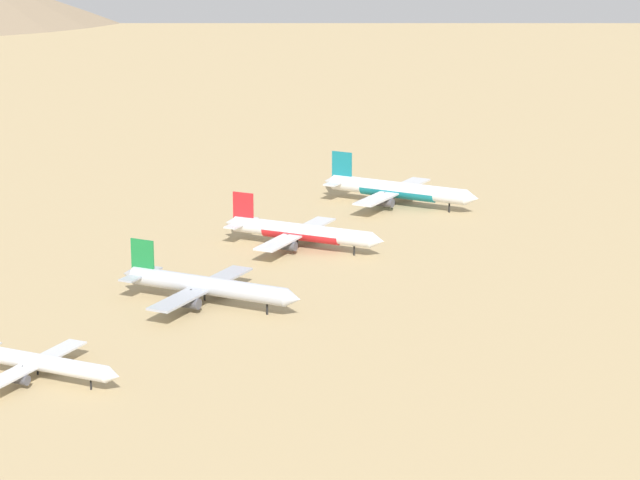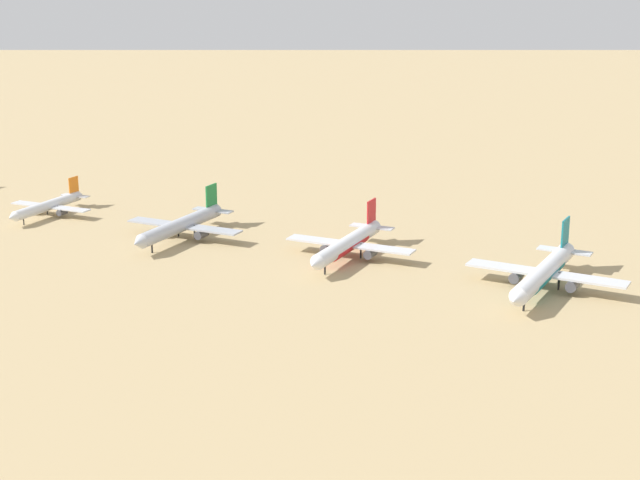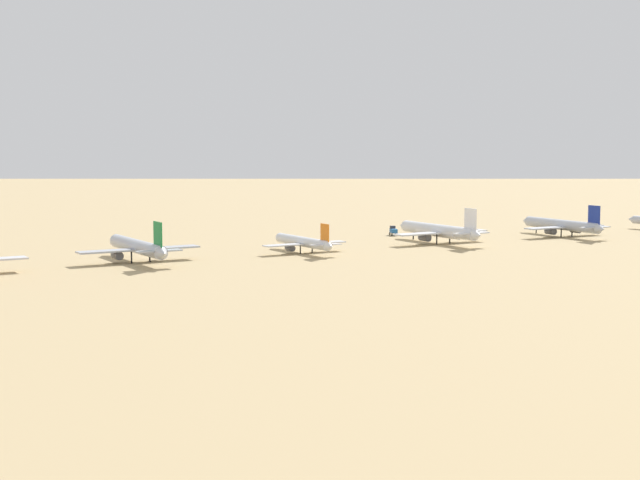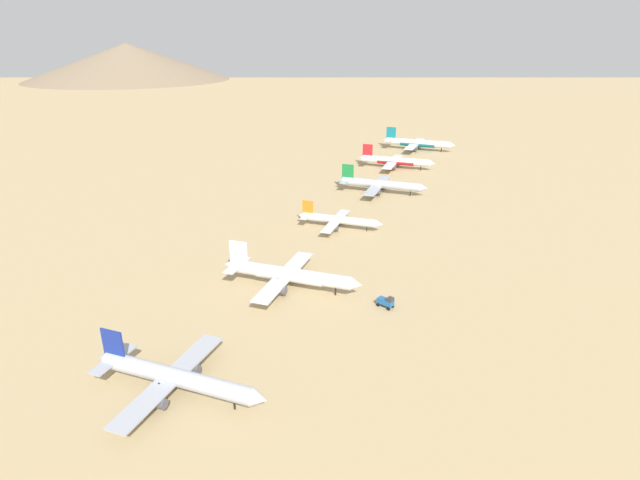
{
  "view_description": "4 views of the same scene",
  "coord_description": "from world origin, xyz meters",
  "px_view_note": "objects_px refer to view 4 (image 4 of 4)",
  "views": [
    {
      "loc": [
        148.72,
        -214.31,
        97.55
      ],
      "look_at": [
        20.08,
        105.6,
        6.01
      ],
      "focal_mm": 74.12,
      "sensor_mm": 36.0,
      "label": 1
    },
    {
      "loc": [
        274.03,
        209.96,
        85.39
      ],
      "look_at": [
        12.79,
        107.94,
        5.84
      ],
      "focal_mm": 54.85,
      "sensor_mm": 36.0,
      "label": 2
    },
    {
      "loc": [
        -280.45,
        187.12,
        39.13
      ],
      "look_at": [
        2.49,
        -8.24,
        3.74
      ],
      "focal_mm": 54.21,
      "sensor_mm": 36.0,
      "label": 3
    },
    {
      "loc": [
        47.27,
        -207.5,
        80.65
      ],
      "look_at": [
        -0.12,
        -31.24,
        6.73
      ],
      "focal_mm": 28.75,
      "sensor_mm": 36.0,
      "label": 4
    }
  ],
  "objects_px": {
    "parked_jet_3": "(338,220)",
    "parked_jet_5": "(395,161)",
    "parked_jet_4": "(380,184)",
    "parked_jet_2": "(288,275)",
    "parked_jet_6": "(417,143)",
    "parked_jet_1": "(175,377)",
    "service_truck": "(386,301)"
  },
  "relations": [
    {
      "from": "parked_jet_2",
      "to": "parked_jet_6",
      "type": "distance_m",
      "value": 235.85
    },
    {
      "from": "parked_jet_6",
      "to": "service_truck",
      "type": "bearing_deg",
      "value": -87.16
    },
    {
      "from": "parked_jet_4",
      "to": "parked_jet_5",
      "type": "height_order",
      "value": "parked_jet_4"
    },
    {
      "from": "parked_jet_4",
      "to": "parked_jet_5",
      "type": "distance_m",
      "value": 56.87
    },
    {
      "from": "parked_jet_3",
      "to": "parked_jet_4",
      "type": "xyz_separation_m",
      "value": [
        9.5,
        58.26,
        1.05
      ]
    },
    {
      "from": "parked_jet_5",
      "to": "parked_jet_4",
      "type": "bearing_deg",
      "value": -90.97
    },
    {
      "from": "parked_jet_2",
      "to": "parked_jet_4",
      "type": "distance_m",
      "value": 119.33
    },
    {
      "from": "service_truck",
      "to": "parked_jet_4",
      "type": "bearing_deg",
      "value": 99.82
    },
    {
      "from": "parked_jet_2",
      "to": "parked_jet_6",
      "type": "height_order",
      "value": "parked_jet_6"
    },
    {
      "from": "parked_jet_2",
      "to": "parked_jet_4",
      "type": "relative_size",
      "value": 1.01
    },
    {
      "from": "parked_jet_3",
      "to": "parked_jet_4",
      "type": "distance_m",
      "value": 59.03
    },
    {
      "from": "parked_jet_5",
      "to": "parked_jet_1",
      "type": "bearing_deg",
      "value": -95.44
    },
    {
      "from": "parked_jet_5",
      "to": "service_truck",
      "type": "height_order",
      "value": "parked_jet_5"
    },
    {
      "from": "parked_jet_3",
      "to": "service_truck",
      "type": "height_order",
      "value": "parked_jet_3"
    },
    {
      "from": "parked_jet_2",
      "to": "parked_jet_4",
      "type": "bearing_deg",
      "value": 83.91
    },
    {
      "from": "parked_jet_3",
      "to": "parked_jet_6",
      "type": "xyz_separation_m",
      "value": [
        19.02,
        174.4,
        1.42
      ]
    },
    {
      "from": "parked_jet_6",
      "to": "parked_jet_2",
      "type": "bearing_deg",
      "value": -95.4
    },
    {
      "from": "parked_jet_1",
      "to": "service_truck",
      "type": "xyz_separation_m",
      "value": [
        42.86,
        54.64,
        -2.55
      ]
    },
    {
      "from": "parked_jet_5",
      "to": "parked_jet_6",
      "type": "height_order",
      "value": "parked_jet_6"
    },
    {
      "from": "parked_jet_3",
      "to": "parked_jet_5",
      "type": "height_order",
      "value": "parked_jet_5"
    },
    {
      "from": "parked_jet_3",
      "to": "parked_jet_6",
      "type": "distance_m",
      "value": 175.44
    },
    {
      "from": "parked_jet_5",
      "to": "service_truck",
      "type": "relative_size",
      "value": 8.72
    },
    {
      "from": "parked_jet_2",
      "to": "parked_jet_6",
      "type": "bearing_deg",
      "value": 84.6
    },
    {
      "from": "parked_jet_3",
      "to": "parked_jet_5",
      "type": "relative_size",
      "value": 0.79
    },
    {
      "from": "parked_jet_4",
      "to": "parked_jet_6",
      "type": "xyz_separation_m",
      "value": [
        9.52,
        116.15,
        0.38
      ]
    },
    {
      "from": "parked_jet_2",
      "to": "parked_jet_1",
      "type": "bearing_deg",
      "value": -98.38
    },
    {
      "from": "parked_jet_1",
      "to": "parked_jet_6",
      "type": "xyz_separation_m",
      "value": [
        30.97,
        294.49,
        0.59
      ]
    },
    {
      "from": "parked_jet_1",
      "to": "parked_jet_4",
      "type": "height_order",
      "value": "parked_jet_4"
    },
    {
      "from": "parked_jet_2",
      "to": "service_truck",
      "type": "distance_m",
      "value": 34.55
    },
    {
      "from": "parked_jet_4",
      "to": "service_truck",
      "type": "distance_m",
      "value": 125.58
    },
    {
      "from": "parked_jet_2",
      "to": "parked_jet_6",
      "type": "relative_size",
      "value": 0.93
    },
    {
      "from": "parked_jet_2",
      "to": "parked_jet_5",
      "type": "height_order",
      "value": "parked_jet_2"
    }
  ]
}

